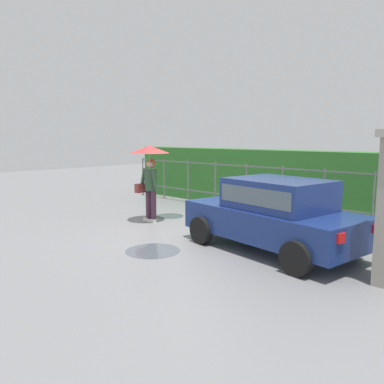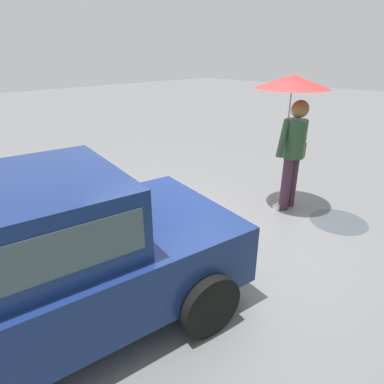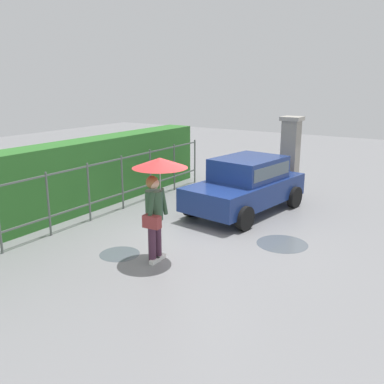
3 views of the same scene
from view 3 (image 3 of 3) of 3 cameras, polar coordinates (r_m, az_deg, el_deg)
The scene contains 8 objects.
ground_plane at distance 9.73m, azimuth 1.70°, elevation -6.21°, with size 40.00×40.00×0.00m, color slate.
car at distance 11.57m, azimuth 7.30°, elevation 1.25°, with size 3.91×2.28×1.48m.
pedestrian at distance 8.12m, azimuth -4.65°, elevation 1.05°, with size 1.06×1.06×2.07m.
gate_pillar at distance 13.50m, azimuth 13.00°, elevation 4.83°, with size 0.60×0.60×2.42m.
fence_section at distance 10.98m, azimuth -13.66°, elevation 0.34°, with size 10.08×0.05×1.50m.
hedge_row at distance 11.65m, azimuth -17.00°, elevation 1.55°, with size 11.03×0.90×1.90m, color #2D6B28.
puddle_near at distance 9.61m, azimuth 11.98°, elevation -6.80°, with size 1.12×1.12×0.00m, color #4C545B.
puddle_far at distance 9.01m, azimuth -9.67°, elevation -8.18°, with size 0.83×0.83×0.00m, color #4C545B.
Camera 3 is at (-7.82, -4.63, 3.48)m, focal length 39.82 mm.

